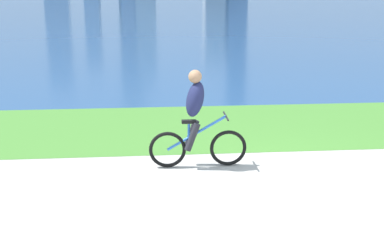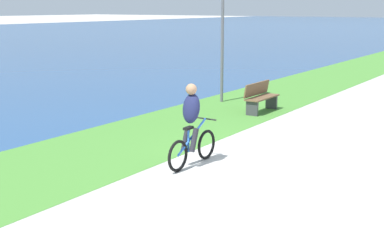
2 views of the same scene
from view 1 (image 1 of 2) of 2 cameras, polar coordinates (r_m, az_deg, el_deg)
The scene contains 4 objects.
ground_plane at distance 7.57m, azimuth 9.96°, elevation -8.82°, with size 300.00×300.00×0.00m, color #B2AFA8.
grass_strip_bayside at distance 11.03m, azimuth 5.10°, elevation -0.63°, with size 120.00×3.47×0.01m, color #478433.
bay_water_surface at distance 48.26m, azimuth -2.64°, elevation 12.25°, with size 300.00×71.96×0.00m, color navy.
cyclist_lead at distance 8.44m, azimuth 0.44°, elevation 0.07°, with size 1.66×0.52×1.67m.
Camera 1 is at (-1.85, -6.63, 3.15)m, focal length 47.55 mm.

